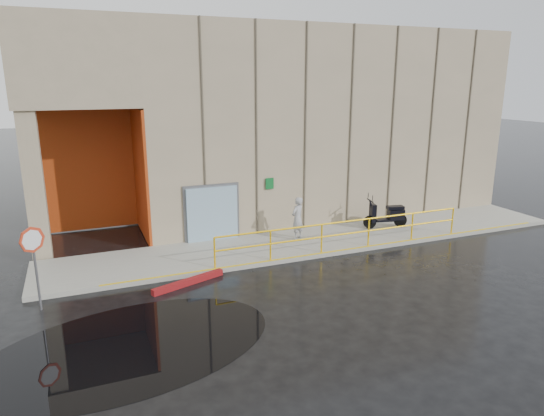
{
  "coord_description": "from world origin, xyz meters",
  "views": [
    {
      "loc": [
        -4.28,
        -10.85,
        5.89
      ],
      "look_at": [
        1.39,
        3.0,
        1.96
      ],
      "focal_mm": 32.0,
      "sensor_mm": 36.0,
      "label": 1
    }
  ],
  "objects_px": {
    "person": "(297,218)",
    "red_curb": "(189,282)",
    "stop_sign": "(33,249)",
    "scooter": "(387,208)"
  },
  "relations": [
    {
      "from": "stop_sign",
      "to": "red_curb",
      "type": "relative_size",
      "value": 0.97
    },
    {
      "from": "person",
      "to": "red_curb",
      "type": "distance_m",
      "value": 5.27
    },
    {
      "from": "scooter",
      "to": "red_curb",
      "type": "distance_m",
      "value": 8.91
    },
    {
      "from": "scooter",
      "to": "red_curb",
      "type": "bearing_deg",
      "value": -153.36
    },
    {
      "from": "stop_sign",
      "to": "red_curb",
      "type": "distance_m",
      "value": 4.32
    },
    {
      "from": "person",
      "to": "red_curb",
      "type": "relative_size",
      "value": 0.67
    },
    {
      "from": "person",
      "to": "scooter",
      "type": "relative_size",
      "value": 0.86
    },
    {
      "from": "person",
      "to": "red_curb",
      "type": "bearing_deg",
      "value": -2.67
    },
    {
      "from": "scooter",
      "to": "stop_sign",
      "type": "distance_m",
      "value": 12.83
    },
    {
      "from": "scooter",
      "to": "red_curb",
      "type": "xyz_separation_m",
      "value": [
        -8.58,
        -2.26,
        -0.87
      ]
    }
  ]
}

